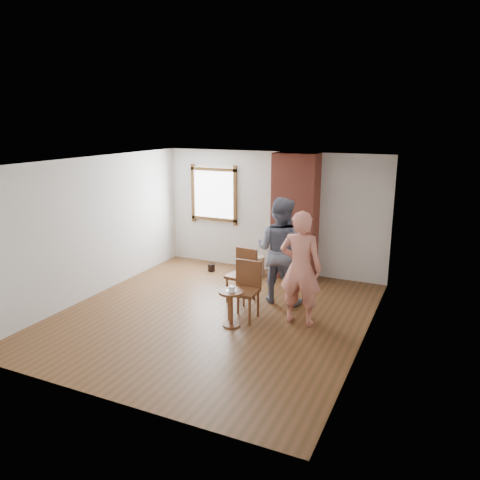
{
  "coord_description": "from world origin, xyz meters",
  "views": [
    {
      "loc": [
        3.5,
        -6.57,
        3.24
      ],
      "look_at": [
        0.13,
        0.8,
        1.15
      ],
      "focal_mm": 35.0,
      "sensor_mm": 36.0,
      "label": 1
    }
  ],
  "objects_px": {
    "person_pink": "(300,268)",
    "side_table": "(231,303)",
    "man": "(280,250)",
    "dining_chair_left": "(243,272)",
    "dining_chair_right": "(246,287)",
    "stoneware_crock": "(257,266)"
  },
  "relations": [
    {
      "from": "person_pink",
      "to": "dining_chair_right",
      "type": "bearing_deg",
      "value": 7.7
    },
    {
      "from": "stoneware_crock",
      "to": "dining_chair_left",
      "type": "distance_m",
      "value": 1.45
    },
    {
      "from": "man",
      "to": "person_pink",
      "type": "bearing_deg",
      "value": 133.55
    },
    {
      "from": "side_table",
      "to": "man",
      "type": "relative_size",
      "value": 0.31
    },
    {
      "from": "dining_chair_right",
      "to": "person_pink",
      "type": "bearing_deg",
      "value": 9.83
    },
    {
      "from": "dining_chair_left",
      "to": "dining_chair_right",
      "type": "distance_m",
      "value": 0.81
    },
    {
      "from": "side_table",
      "to": "man",
      "type": "xyz_separation_m",
      "value": [
        0.33,
        1.35,
        0.56
      ]
    },
    {
      "from": "stoneware_crock",
      "to": "person_pink",
      "type": "bearing_deg",
      "value": -51.11
    },
    {
      "from": "stoneware_crock",
      "to": "person_pink",
      "type": "distance_m",
      "value": 2.59
    },
    {
      "from": "dining_chair_left",
      "to": "person_pink",
      "type": "bearing_deg",
      "value": -15.75
    },
    {
      "from": "man",
      "to": "person_pink",
      "type": "relative_size",
      "value": 1.03
    },
    {
      "from": "dining_chair_right",
      "to": "person_pink",
      "type": "relative_size",
      "value": 0.52
    },
    {
      "from": "dining_chair_right",
      "to": "person_pink",
      "type": "distance_m",
      "value": 0.98
    },
    {
      "from": "side_table",
      "to": "person_pink",
      "type": "xyz_separation_m",
      "value": [
        0.96,
        0.57,
        0.54
      ]
    },
    {
      "from": "side_table",
      "to": "person_pink",
      "type": "distance_m",
      "value": 1.24
    },
    {
      "from": "dining_chair_right",
      "to": "dining_chair_left",
      "type": "bearing_deg",
      "value": 116.47
    },
    {
      "from": "person_pink",
      "to": "side_table",
      "type": "bearing_deg",
      "value": 27.97
    },
    {
      "from": "stoneware_crock",
      "to": "dining_chair_right",
      "type": "relative_size",
      "value": 0.44
    },
    {
      "from": "dining_chair_right",
      "to": "person_pink",
      "type": "height_order",
      "value": "person_pink"
    },
    {
      "from": "person_pink",
      "to": "man",
      "type": "bearing_deg",
      "value": -54.16
    },
    {
      "from": "dining_chair_left",
      "to": "side_table",
      "type": "relative_size",
      "value": 1.6
    },
    {
      "from": "dining_chair_right",
      "to": "side_table",
      "type": "xyz_separation_m",
      "value": [
        -0.07,
        -0.41,
        -0.14
      ]
    }
  ]
}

